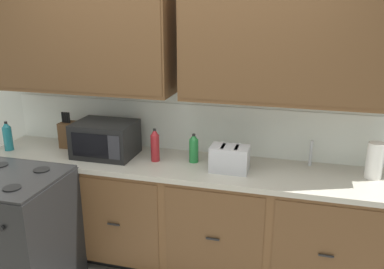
{
  "coord_description": "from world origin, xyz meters",
  "views": [
    {
      "loc": [
        0.91,
        -2.49,
        2.07
      ],
      "look_at": [
        0.16,
        0.27,
        1.17
      ],
      "focal_mm": 37.53,
      "sensor_mm": 36.0,
      "label": 1
    }
  ],
  "objects_px": {
    "knife_block": "(68,134)",
    "bottle_green": "(194,148)",
    "toaster": "(230,159)",
    "bottle_teal": "(8,136)",
    "bottle_red": "(155,145)",
    "stove_range": "(15,235)",
    "paper_towel_roll": "(375,160)",
    "microwave": "(105,139)"
  },
  "relations": [
    {
      "from": "paper_towel_roll",
      "to": "bottle_green",
      "type": "distance_m",
      "value": 1.31
    },
    {
      "from": "microwave",
      "to": "bottle_green",
      "type": "relative_size",
      "value": 2.09
    },
    {
      "from": "knife_block",
      "to": "bottle_red",
      "type": "height_order",
      "value": "knife_block"
    },
    {
      "from": "paper_towel_roll",
      "to": "bottle_green",
      "type": "xyz_separation_m",
      "value": [
        -1.31,
        -0.04,
        -0.02
      ]
    },
    {
      "from": "toaster",
      "to": "bottle_red",
      "type": "bearing_deg",
      "value": 175.58
    },
    {
      "from": "toaster",
      "to": "paper_towel_roll",
      "type": "xyz_separation_m",
      "value": [
        1.01,
        0.14,
        0.03
      ]
    },
    {
      "from": "bottle_green",
      "to": "stove_range",
      "type": "bearing_deg",
      "value": -150.28
    },
    {
      "from": "stove_range",
      "to": "paper_towel_roll",
      "type": "height_order",
      "value": "paper_towel_roll"
    },
    {
      "from": "knife_block",
      "to": "paper_towel_roll",
      "type": "height_order",
      "value": "knife_block"
    },
    {
      "from": "microwave",
      "to": "toaster",
      "type": "bearing_deg",
      "value": -3.36
    },
    {
      "from": "microwave",
      "to": "bottle_teal",
      "type": "distance_m",
      "value": 0.86
    },
    {
      "from": "microwave",
      "to": "paper_towel_roll",
      "type": "xyz_separation_m",
      "value": [
        2.04,
        0.08,
        -0.01
      ]
    },
    {
      "from": "stove_range",
      "to": "bottle_teal",
      "type": "distance_m",
      "value": 0.88
    },
    {
      "from": "bottle_red",
      "to": "microwave",
      "type": "bearing_deg",
      "value": 178.12
    },
    {
      "from": "microwave",
      "to": "bottle_red",
      "type": "bearing_deg",
      "value": -1.88
    },
    {
      "from": "microwave",
      "to": "bottle_green",
      "type": "height_order",
      "value": "microwave"
    },
    {
      "from": "knife_block",
      "to": "paper_towel_roll",
      "type": "bearing_deg",
      "value": -0.65
    },
    {
      "from": "bottle_green",
      "to": "knife_block",
      "type": "bearing_deg",
      "value": 176.62
    },
    {
      "from": "bottle_red",
      "to": "bottle_teal",
      "type": "xyz_separation_m",
      "value": [
        -1.29,
        -0.09,
        -0.01
      ]
    },
    {
      "from": "stove_range",
      "to": "bottle_green",
      "type": "bearing_deg",
      "value": 29.72
    },
    {
      "from": "knife_block",
      "to": "bottle_red",
      "type": "distance_m",
      "value": 0.86
    },
    {
      "from": "bottle_green",
      "to": "bottle_red",
      "type": "bearing_deg",
      "value": -169.16
    },
    {
      "from": "stove_range",
      "to": "toaster",
      "type": "height_order",
      "value": "toaster"
    },
    {
      "from": "toaster",
      "to": "bottle_green",
      "type": "xyz_separation_m",
      "value": [
        -0.3,
        0.1,
        0.02
      ]
    },
    {
      "from": "microwave",
      "to": "bottle_red",
      "type": "relative_size",
      "value": 1.81
    },
    {
      "from": "toaster",
      "to": "bottle_teal",
      "type": "relative_size",
      "value": 1.12
    },
    {
      "from": "toaster",
      "to": "knife_block",
      "type": "bearing_deg",
      "value": 173.25
    },
    {
      "from": "toaster",
      "to": "bottle_teal",
      "type": "distance_m",
      "value": 1.89
    },
    {
      "from": "bottle_green",
      "to": "toaster",
      "type": "bearing_deg",
      "value": -18.99
    },
    {
      "from": "microwave",
      "to": "bottle_teal",
      "type": "bearing_deg",
      "value": -173.34
    },
    {
      "from": "knife_block",
      "to": "bottle_green",
      "type": "relative_size",
      "value": 1.35
    },
    {
      "from": "stove_range",
      "to": "microwave",
      "type": "height_order",
      "value": "microwave"
    },
    {
      "from": "knife_block",
      "to": "bottle_red",
      "type": "bearing_deg",
      "value": -8.39
    },
    {
      "from": "microwave",
      "to": "knife_block",
      "type": "distance_m",
      "value": 0.43
    },
    {
      "from": "microwave",
      "to": "bottle_red",
      "type": "height_order",
      "value": "microwave"
    },
    {
      "from": "bottle_red",
      "to": "bottle_teal",
      "type": "bearing_deg",
      "value": -176.19
    },
    {
      "from": "bottle_teal",
      "to": "toaster",
      "type": "bearing_deg",
      "value": 1.2
    },
    {
      "from": "stove_range",
      "to": "paper_towel_roll",
      "type": "bearing_deg",
      "value": 16.04
    },
    {
      "from": "toaster",
      "to": "bottle_green",
      "type": "relative_size",
      "value": 1.22
    },
    {
      "from": "knife_block",
      "to": "paper_towel_roll",
      "type": "distance_m",
      "value": 2.46
    },
    {
      "from": "toaster",
      "to": "bottle_green",
      "type": "height_order",
      "value": "bottle_green"
    },
    {
      "from": "paper_towel_roll",
      "to": "bottle_teal",
      "type": "distance_m",
      "value": 2.9
    }
  ]
}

